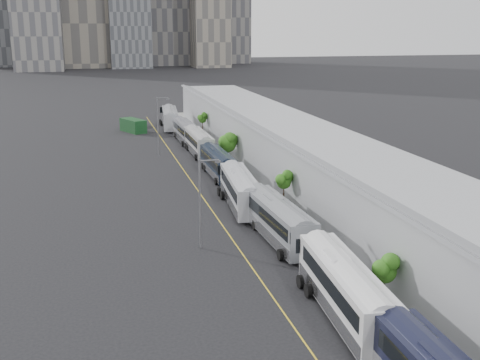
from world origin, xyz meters
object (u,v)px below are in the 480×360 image
object	(u,v)px
bus_6	(199,144)
bus_5	(218,165)
suv	(137,123)
bus_7	(186,133)
bus_3	(278,224)
street_lamp_far	(159,123)
bus_2	(345,294)
street_lamp_near	(202,198)
bus_8	(170,120)
shipping_container	(133,126)
bus_4	(240,193)

from	to	relation	value
bus_6	bus_5	bearing A→B (deg)	-90.82
bus_6	suv	bearing A→B (deg)	103.26
bus_5	bus_7	distance (m)	26.82
bus_3	street_lamp_far	size ratio (longest dim) A/B	1.49
bus_7	street_lamp_far	distance (m)	13.16
bus_5	bus_2	bearing A→B (deg)	-90.60
bus_6	bus_2	bearing A→B (deg)	-90.53
bus_3	bus_6	size ratio (longest dim) A/B	1.06
bus_6	street_lamp_near	distance (m)	42.96
bus_2	bus_3	bearing A→B (deg)	93.65
bus_8	shipping_container	bearing A→B (deg)	-153.58
suv	bus_4	bearing A→B (deg)	-83.91
bus_2	street_lamp_near	xyz separation A→B (m)	(-7.20, 15.89, 3.15)
bus_2	bus_8	world-z (taller)	bus_2
bus_3	suv	distance (m)	72.67
bus_6	street_lamp_far	size ratio (longest dim) A/B	1.41
bus_2	bus_7	bearing A→B (deg)	94.53
street_lamp_near	street_lamp_far	world-z (taller)	street_lamp_far
street_lamp_near	suv	size ratio (longest dim) A/B	1.66
bus_3	street_lamp_near	bearing A→B (deg)	179.89
bus_8	bus_2	bearing A→B (deg)	-83.60
bus_8	street_lamp_far	distance (m)	27.25
bus_5	street_lamp_near	world-z (taller)	street_lamp_near
bus_2	street_lamp_near	distance (m)	17.73
bus_7	bus_3	bearing A→B (deg)	-90.75
bus_5	bus_7	world-z (taller)	bus_7
bus_6	bus_7	world-z (taller)	bus_6
bus_3	bus_4	distance (m)	11.66
bus_4	bus_7	bearing A→B (deg)	94.19
bus_5	suv	size ratio (longest dim) A/B	2.46
bus_3	street_lamp_near	world-z (taller)	street_lamp_near
bus_8	suv	bearing A→B (deg)	156.76
bus_8	shipping_container	world-z (taller)	bus_8
bus_5	suv	distance (m)	46.32
street_lamp_far	suv	distance (m)	30.42
bus_2	shipping_container	size ratio (longest dim) A/B	2.21
street_lamp_near	bus_2	bearing A→B (deg)	-65.64
bus_6	street_lamp_far	world-z (taller)	street_lamp_far
bus_3	bus_5	distance (m)	26.54
street_lamp_near	street_lamp_far	size ratio (longest dim) A/B	0.91
bus_4	street_lamp_near	bearing A→B (deg)	-114.40
bus_7	bus_2	bearing A→B (deg)	-91.02
bus_2	bus_6	distance (m)	58.09
bus_4	street_lamp_far	distance (m)	31.30
bus_4	bus_7	world-z (taller)	bus_4
bus_3	shipping_container	world-z (taller)	bus_3
bus_3	bus_7	distance (m)	53.36
bus_2	bus_8	size ratio (longest dim) A/B	1.00
street_lamp_far	bus_7	bearing A→B (deg)	61.89
bus_2	suv	size ratio (longest dim) A/B	2.80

